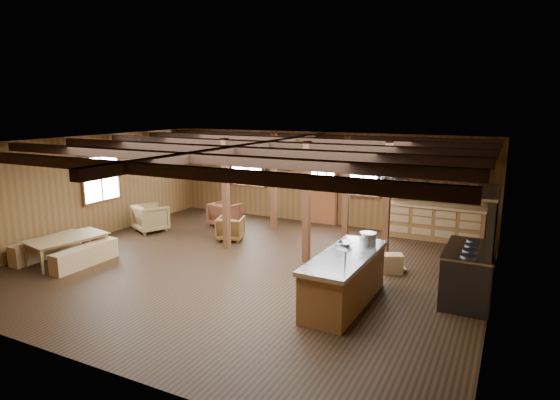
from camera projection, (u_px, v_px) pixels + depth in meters
name	position (u px, v px, depth m)	size (l,w,h in m)	color
room	(247.00, 207.00, 10.27)	(10.04, 9.04, 2.84)	black
ceiling_joists	(250.00, 148.00, 10.17)	(9.80, 8.82, 0.18)	black
timber_posts	(306.00, 193.00, 11.86)	(3.95, 2.35, 2.80)	#452313
back_door	(322.00, 195.00, 14.26)	(1.02, 0.08, 2.15)	brown
window_back_left	(248.00, 167.00, 15.28)	(1.32, 0.06, 1.32)	white
window_back_right	(364.00, 175.00, 13.56)	(1.02, 0.06, 1.32)	white
window_left	(101.00, 179.00, 12.85)	(0.14, 1.24, 1.32)	white
notice_boards	(278.00, 168.00, 14.78)	(1.08, 0.03, 0.90)	silver
back_counter	(435.00, 218.00, 12.60)	(2.55, 0.60, 2.45)	brown
pendant_lamps	(191.00, 158.00, 11.96)	(1.86, 2.36, 0.66)	#303033
pot_rack	(394.00, 174.00, 9.03)	(0.38, 3.00, 0.46)	#303033
kitchen_island	(344.00, 279.00, 8.53)	(0.93, 2.52, 1.20)	brown
step_stool	(393.00, 263.00, 10.16)	(0.47, 0.33, 0.42)	olive
commercial_range	(472.00, 266.00, 8.64)	(0.87, 1.70, 2.10)	#303033
dining_table	(68.00, 250.00, 10.84)	(1.70, 0.95, 0.60)	olive
bench_wall	(47.00, 248.00, 11.18)	(0.33, 1.76, 0.48)	olive
bench_aisle	(85.00, 256.00, 10.61)	(0.31, 1.67, 0.46)	olive
armchair_a	(230.00, 228.00, 12.62)	(0.68, 0.70, 0.64)	brown
armchair_b	(224.00, 214.00, 14.11)	(0.75, 0.78, 0.71)	#5D2D1B
armchair_c	(151.00, 218.00, 13.48)	(0.83, 0.86, 0.78)	olive
counter_pot	(368.00, 237.00, 9.18)	(0.33, 0.33, 0.20)	silver
bowl	(345.00, 244.00, 8.99)	(0.29, 0.29, 0.07)	silver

